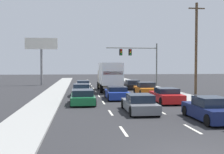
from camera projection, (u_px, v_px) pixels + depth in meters
name	position (u px, v px, depth m)	size (l,w,h in m)	color
ground_plane	(109.00, 91.00, 33.59)	(140.00, 140.00, 0.00)	#2B2B2D
sidewalk_right	(172.00, 93.00, 29.46)	(2.53, 80.00, 0.14)	#9E9E99
sidewalk_left	(52.00, 95.00, 27.81)	(2.53, 80.00, 0.14)	#9E9E99
lane_markings	(110.00, 91.00, 32.54)	(3.54, 62.00, 0.01)	silver
car_white	(83.00, 85.00, 35.69)	(1.91, 4.32, 1.16)	white
car_silver	(81.00, 90.00, 27.74)	(2.02, 4.31, 1.23)	#B7BABF
car_green	(83.00, 97.00, 21.43)	(1.98, 4.11, 1.19)	#196B38
box_truck	(109.00, 75.00, 32.64)	(2.62, 8.21, 3.46)	white
car_blue	(117.00, 93.00, 24.79)	(2.01, 4.24, 1.19)	#1E389E
car_gray	(139.00, 104.00, 17.68)	(1.95, 4.38, 1.21)	slate
car_black	(132.00, 85.00, 35.89)	(1.97, 4.65, 1.22)	black
car_orange	(146.00, 89.00, 28.66)	(2.01, 4.17, 1.36)	orange
car_red	(166.00, 96.00, 22.40)	(2.06, 4.38, 1.24)	red
car_navy	(210.00, 110.00, 14.93)	(1.91, 4.13, 1.34)	#141E4C
traffic_signal_mast	(136.00, 55.00, 40.24)	(7.86, 0.69, 6.56)	#595B56
utility_pole_mid	(196.00, 48.00, 28.80)	(1.80, 0.28, 9.90)	brown
roadside_billboard	(41.00, 50.00, 43.12)	(5.17, 0.36, 7.67)	slate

